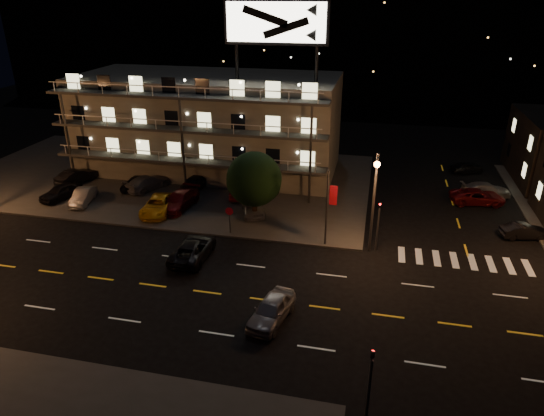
% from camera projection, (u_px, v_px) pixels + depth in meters
% --- Properties ---
extents(ground, '(140.00, 140.00, 0.00)m').
position_uv_depth(ground, '(235.00, 296.00, 32.47)').
color(ground, black).
rests_on(ground, ground).
extents(curb_nw, '(44.00, 24.00, 0.15)m').
position_uv_depth(curb_nw, '(165.00, 177.00, 53.03)').
color(curb_nw, '#3A3937').
rests_on(curb_nw, ground).
extents(motel, '(28.00, 13.80, 18.10)m').
position_uv_depth(motel, '(209.00, 123.00, 53.53)').
color(motel, gray).
rests_on(motel, ground).
extents(hill_backdrop, '(120.00, 25.00, 24.00)m').
position_uv_depth(hill_backdrop, '(308.00, 33.00, 90.17)').
color(hill_backdrop, black).
rests_on(hill_backdrop, ground).
extents(streetlight_nc, '(0.44, 1.92, 8.00)m').
position_uv_depth(streetlight_nc, '(374.00, 194.00, 35.82)').
color(streetlight_nc, '#2D2D30').
rests_on(streetlight_nc, ground).
extents(signal_nw, '(0.20, 0.27, 4.60)m').
position_uv_depth(signal_nw, '(378.00, 221.00, 37.20)').
color(signal_nw, '#2D2D30').
rests_on(signal_nw, ground).
extents(signal_sw, '(0.20, 0.27, 4.60)m').
position_uv_depth(signal_sw, '(370.00, 378.00, 22.07)').
color(signal_sw, '#2D2D30').
rests_on(signal_sw, ground).
extents(banner_north, '(0.83, 0.16, 6.40)m').
position_uv_depth(banner_north, '(328.00, 206.00, 37.54)').
color(banner_north, '#2D2D30').
rests_on(banner_north, ground).
extents(stop_sign, '(0.91, 0.11, 2.61)m').
position_uv_depth(stop_sign, '(230.00, 216.00, 40.00)').
color(stop_sign, '#2D2D30').
rests_on(stop_sign, ground).
extents(tree, '(4.94, 4.76, 6.22)m').
position_uv_depth(tree, '(254.00, 181.00, 41.49)').
color(tree, black).
rests_on(tree, curb_nw).
extents(lot_car_0, '(3.07, 4.62, 1.46)m').
position_uv_depth(lot_car_0, '(61.00, 192.00, 47.05)').
color(lot_car_0, black).
rests_on(lot_car_0, curb_nw).
extents(lot_car_1, '(2.32, 4.31, 1.35)m').
position_uv_depth(lot_car_1, '(83.00, 196.00, 46.11)').
color(lot_car_1, gray).
rests_on(lot_car_1, curb_nw).
extents(lot_car_2, '(2.99, 5.41, 1.44)m').
position_uv_depth(lot_car_2, '(158.00, 205.00, 44.07)').
color(lot_car_2, gold).
rests_on(lot_car_2, curb_nw).
extents(lot_car_3, '(2.76, 5.47, 1.52)m').
position_uv_depth(lot_car_3, '(179.00, 200.00, 45.03)').
color(lot_car_3, '#610D11').
rests_on(lot_car_3, curb_nw).
extents(lot_car_4, '(3.29, 4.89, 1.55)m').
position_uv_depth(lot_car_4, '(253.00, 205.00, 44.01)').
color(lot_car_4, gray).
rests_on(lot_car_4, curb_nw).
extents(lot_car_5, '(2.97, 4.80, 1.49)m').
position_uv_depth(lot_car_5, '(77.00, 176.00, 50.95)').
color(lot_car_5, black).
rests_on(lot_car_5, curb_nw).
extents(lot_car_6, '(2.40, 4.64, 1.25)m').
position_uv_depth(lot_car_6, '(137.00, 182.00, 49.59)').
color(lot_car_6, black).
rests_on(lot_car_6, curb_nw).
extents(lot_car_7, '(3.87, 5.37, 1.44)m').
position_uv_depth(lot_car_7, '(147.00, 183.00, 49.31)').
color(lot_car_7, gray).
rests_on(lot_car_7, curb_nw).
extents(lot_car_8, '(2.35, 4.48, 1.45)m').
position_uv_depth(lot_car_8, '(196.00, 182.00, 49.55)').
color(lot_car_8, black).
rests_on(lot_car_8, curb_nw).
extents(lot_car_9, '(1.56, 4.14, 1.35)m').
position_uv_depth(lot_car_9, '(241.00, 190.00, 47.54)').
color(lot_car_9, '#610D11').
rests_on(lot_car_9, curb_nw).
extents(side_car_0, '(3.98, 2.10, 1.25)m').
position_uv_depth(side_car_0, '(524.00, 231.00, 39.87)').
color(side_car_0, black).
rests_on(side_car_0, ground).
extents(side_car_1, '(5.38, 3.06, 1.41)m').
position_uv_depth(side_car_1, '(478.00, 197.00, 46.35)').
color(side_car_1, '#610D11').
rests_on(side_car_1, ground).
extents(side_car_2, '(5.08, 2.87, 1.39)m').
position_uv_depth(side_car_2, '(486.00, 190.00, 47.98)').
color(side_car_2, gray).
rests_on(side_car_2, ground).
extents(side_car_3, '(3.91, 2.82, 1.24)m').
position_uv_depth(side_car_3, '(467.00, 167.00, 54.29)').
color(side_car_3, black).
rests_on(side_car_3, ground).
extents(road_car_east, '(2.68, 4.77, 1.53)m').
position_uv_depth(road_car_east, '(272.00, 310.00, 29.81)').
color(road_car_east, gray).
rests_on(road_car_east, ground).
extents(road_car_west, '(2.46, 5.28, 1.46)m').
position_uv_depth(road_car_west, '(193.00, 249.00, 36.86)').
color(road_car_west, black).
rests_on(road_car_west, ground).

